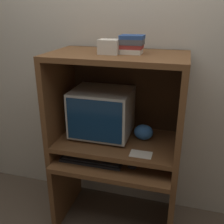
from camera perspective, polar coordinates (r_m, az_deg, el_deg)
name	(u,v)px	position (r m, az deg, el deg)	size (l,w,h in m)	color
wall_back	(128,61)	(2.14, 3.47, 11.06)	(6.00, 0.06, 2.60)	beige
desk_base	(115,182)	(2.16, 0.70, -15.08)	(0.95, 0.60, 0.63)	brown
desk_monitor_shelf	(117,142)	(2.02, 1.08, -6.64)	(0.95, 0.54, 0.13)	brown
hutch_upper	(119,84)	(1.88, 1.43, 6.09)	(0.95, 0.54, 0.65)	brown
crt_monitor	(102,112)	(1.99, -2.22, -0.06)	(0.44, 0.37, 0.37)	beige
keyboard	(92,160)	(1.97, -4.41, -10.36)	(0.47, 0.14, 0.03)	black
mouse	(132,167)	(1.89, 4.44, -11.84)	(0.06, 0.04, 0.03)	black
snack_bag	(144,132)	(1.99, 6.88, -4.37)	(0.14, 0.11, 0.12)	#336BB7
book_stack	(132,44)	(1.78, 4.27, 14.53)	(0.16, 0.12, 0.12)	beige
paper_card	(141,154)	(1.81, 6.30, -9.13)	(0.15, 0.10, 0.00)	beige
storage_box	(109,47)	(1.77, -0.61, 14.04)	(0.13, 0.11, 0.09)	beige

